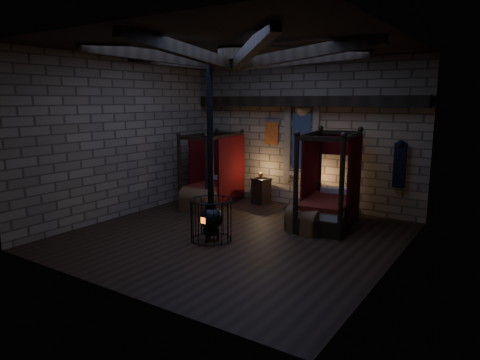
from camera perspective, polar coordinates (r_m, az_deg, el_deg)
The scene contains 8 objects.
room at distance 9.58m, azimuth -0.46°, elevation 14.55°, with size 7.02×7.02×4.29m.
bed_left at distance 12.96m, azimuth -3.50°, elevation -0.82°, with size 1.14×2.05×2.10m.
bed_right at distance 10.96m, azimuth 11.79°, elevation -2.90°, with size 1.47×2.34×2.30m.
trunk_left at distance 12.02m, azimuth -5.68°, elevation -2.83°, with size 0.97×0.66×0.68m.
trunk_right at distance 10.26m, azimuth 8.66°, elevation -5.40°, with size 0.95×0.72×0.63m.
nightstand_left at distance 12.87m, azimuth 2.84°, elevation -1.43°, with size 0.57×0.55×0.95m.
nightstand_right at distance 12.11m, azimuth 10.22°, elevation -2.42°, with size 0.57×0.55×0.83m.
stove at distance 9.50m, azimuth -3.88°, elevation -4.64°, with size 0.92×0.92×4.05m.
Camera 1 is at (5.33, -7.84, 3.09)m, focal length 32.00 mm.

